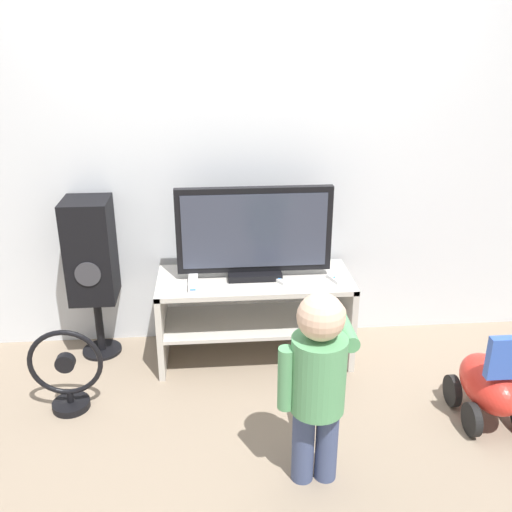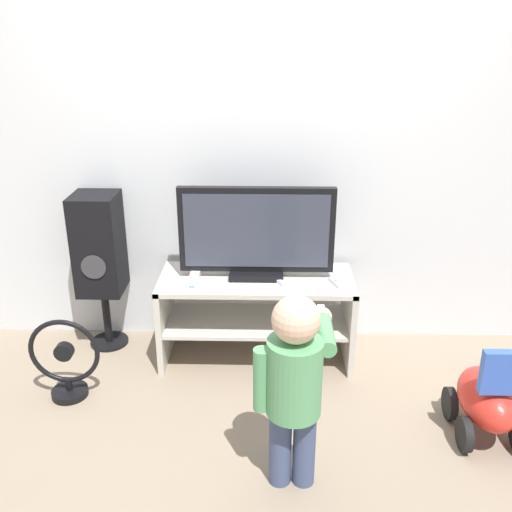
{
  "view_description": "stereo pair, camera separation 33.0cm",
  "coord_description": "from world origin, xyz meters",
  "px_view_note": "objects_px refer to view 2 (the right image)",
  "views": [
    {
      "loc": [
        -0.26,
        -2.91,
        1.98
      ],
      "look_at": [
        0.0,
        0.15,
        0.73
      ],
      "focal_mm": 40.0,
      "sensor_mm": 36.0,
      "label": 1
    },
    {
      "loc": [
        0.07,
        -2.92,
        1.98
      ],
      "look_at": [
        0.0,
        0.15,
        0.73
      ],
      "focal_mm": 40.0,
      "sensor_mm": 36.0,
      "label": 2
    }
  ],
  "objects_px": {
    "game_console": "(194,280)",
    "floor_fan": "(66,362)",
    "remote_primary": "(336,283)",
    "ride_on_toy": "(487,400)",
    "remote_secondary": "(280,281)",
    "child": "(295,377)",
    "television": "(256,234)",
    "speaker_tower": "(99,248)"
  },
  "relations": [
    {
      "from": "ride_on_toy",
      "to": "remote_secondary",
      "type": "bearing_deg",
      "value": 148.01
    },
    {
      "from": "television",
      "to": "remote_secondary",
      "type": "distance_m",
      "value": 0.32
    },
    {
      "from": "game_console",
      "to": "floor_fan",
      "type": "xyz_separation_m",
      "value": [
        -0.69,
        -0.37,
        -0.35
      ]
    },
    {
      "from": "remote_primary",
      "to": "floor_fan",
      "type": "height_order",
      "value": "remote_primary"
    },
    {
      "from": "remote_secondary",
      "to": "speaker_tower",
      "type": "height_order",
      "value": "speaker_tower"
    },
    {
      "from": "child",
      "to": "game_console",
      "type": "bearing_deg",
      "value": 119.61
    },
    {
      "from": "child",
      "to": "speaker_tower",
      "type": "xyz_separation_m",
      "value": [
        -1.18,
        1.2,
        0.12
      ]
    },
    {
      "from": "game_console",
      "to": "floor_fan",
      "type": "bearing_deg",
      "value": -151.81
    },
    {
      "from": "television",
      "to": "remote_secondary",
      "type": "height_order",
      "value": "television"
    },
    {
      "from": "remote_primary",
      "to": "remote_secondary",
      "type": "xyz_separation_m",
      "value": [
        -0.33,
        0.01,
        0.0
      ]
    },
    {
      "from": "ride_on_toy",
      "to": "floor_fan",
      "type": "bearing_deg",
      "value": 172.99
    },
    {
      "from": "television",
      "to": "remote_secondary",
      "type": "bearing_deg",
      "value": -34.75
    },
    {
      "from": "television",
      "to": "child",
      "type": "distance_m",
      "value": 1.14
    },
    {
      "from": "remote_primary",
      "to": "ride_on_toy",
      "type": "height_order",
      "value": "remote_primary"
    },
    {
      "from": "remote_primary",
      "to": "ride_on_toy",
      "type": "bearing_deg",
      "value": -41.95
    },
    {
      "from": "child",
      "to": "ride_on_toy",
      "type": "height_order",
      "value": "child"
    },
    {
      "from": "child",
      "to": "ride_on_toy",
      "type": "distance_m",
      "value": 1.11
    },
    {
      "from": "remote_secondary",
      "to": "child",
      "type": "distance_m",
      "value": 1.0
    },
    {
      "from": "remote_secondary",
      "to": "floor_fan",
      "type": "xyz_separation_m",
      "value": [
        -1.2,
        -0.38,
        -0.34
      ]
    },
    {
      "from": "television",
      "to": "game_console",
      "type": "bearing_deg",
      "value": -163.87
    },
    {
      "from": "remote_secondary",
      "to": "ride_on_toy",
      "type": "relative_size",
      "value": 0.23
    },
    {
      "from": "ride_on_toy",
      "to": "child",
      "type": "bearing_deg",
      "value": -161.12
    },
    {
      "from": "child",
      "to": "ride_on_toy",
      "type": "bearing_deg",
      "value": 18.88
    },
    {
      "from": "child",
      "to": "speaker_tower",
      "type": "relative_size",
      "value": 0.93
    },
    {
      "from": "remote_secondary",
      "to": "remote_primary",
      "type": "bearing_deg",
      "value": -1.63
    },
    {
      "from": "remote_primary",
      "to": "remote_secondary",
      "type": "height_order",
      "value": "same"
    },
    {
      "from": "ride_on_toy",
      "to": "game_console",
      "type": "bearing_deg",
      "value": 157.51
    },
    {
      "from": "television",
      "to": "child",
      "type": "height_order",
      "value": "television"
    },
    {
      "from": "floor_fan",
      "to": "remote_secondary",
      "type": "bearing_deg",
      "value": 17.46
    },
    {
      "from": "television",
      "to": "remote_primary",
      "type": "distance_m",
      "value": 0.55
    },
    {
      "from": "remote_secondary",
      "to": "floor_fan",
      "type": "height_order",
      "value": "remote_secondary"
    },
    {
      "from": "game_console",
      "to": "remote_secondary",
      "type": "bearing_deg",
      "value": 0.95
    },
    {
      "from": "television",
      "to": "ride_on_toy",
      "type": "bearing_deg",
      "value": -32.33
    },
    {
      "from": "remote_primary",
      "to": "floor_fan",
      "type": "distance_m",
      "value": 1.61
    },
    {
      "from": "television",
      "to": "remote_secondary",
      "type": "relative_size",
      "value": 7.08
    },
    {
      "from": "remote_secondary",
      "to": "child",
      "type": "relative_size",
      "value": 0.14
    },
    {
      "from": "speaker_tower",
      "to": "remote_secondary",
      "type": "bearing_deg",
      "value": -10.35
    },
    {
      "from": "remote_primary",
      "to": "remote_secondary",
      "type": "distance_m",
      "value": 0.33
    },
    {
      "from": "game_console",
      "to": "floor_fan",
      "type": "height_order",
      "value": "game_console"
    },
    {
      "from": "ride_on_toy",
      "to": "remote_primary",
      "type": "bearing_deg",
      "value": 138.05
    },
    {
      "from": "child",
      "to": "speaker_tower",
      "type": "distance_m",
      "value": 1.69
    },
    {
      "from": "game_console",
      "to": "speaker_tower",
      "type": "xyz_separation_m",
      "value": [
        -0.62,
        0.21,
        0.12
      ]
    }
  ]
}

